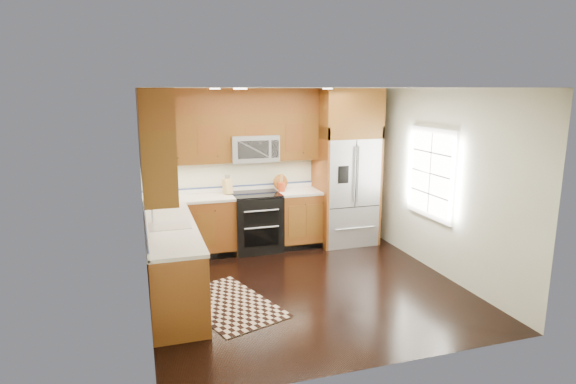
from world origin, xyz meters
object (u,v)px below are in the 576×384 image
object	(u,v)px
refrigerator	(346,167)
rug	(229,304)
knife_block	(227,186)
utensil_crock	(282,185)
range	(257,222)

from	to	relation	value
refrigerator	rug	world-z (taller)	refrigerator
refrigerator	knife_block	size ratio (longest dim) A/B	8.33
utensil_crock	rug	bearing A→B (deg)	-123.15
knife_block	utensil_crock	world-z (taller)	knife_block
range	utensil_crock	world-z (taller)	utensil_crock
range	refrigerator	size ratio (longest dim) A/B	0.36
rug	refrigerator	bearing A→B (deg)	19.11
range	utensil_crock	size ratio (longest dim) A/B	3.04
refrigerator	utensil_crock	size ratio (longest dim) A/B	8.37
refrigerator	utensil_crock	bearing A→B (deg)	175.68
range	refrigerator	xyz separation A→B (m)	(1.55, -0.04, 0.83)
range	knife_block	bearing A→B (deg)	164.84
rug	knife_block	size ratio (longest dim) A/B	4.75
rug	utensil_crock	distance (m)	2.54
range	rug	xyz separation A→B (m)	(-0.83, -1.89, -0.46)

